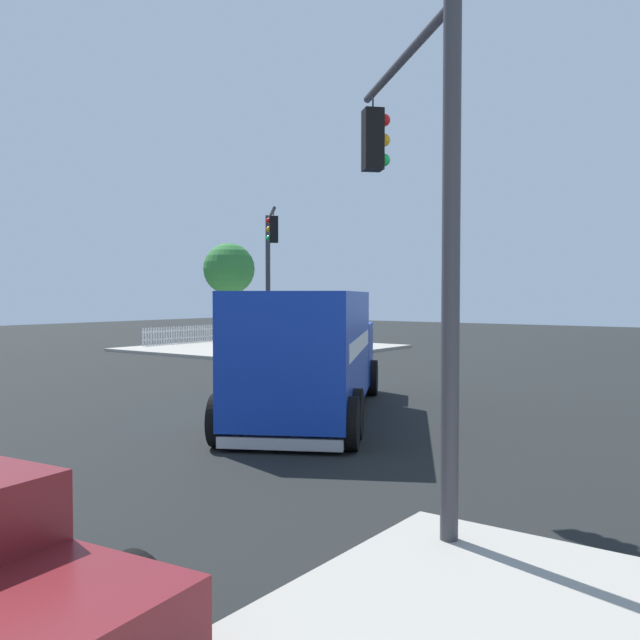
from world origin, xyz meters
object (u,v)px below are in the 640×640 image
at_px(traffic_light_secondary, 270,263).
at_px(shade_tree_near, 229,269).
at_px(traffic_light_primary, 419,194).
at_px(delivery_truck, 311,351).
at_px(pedestrian_crossing, 293,327).
at_px(pedestrian_near_corner, 278,330).

height_order(traffic_light_secondary, shade_tree_near, traffic_light_secondary).
xyz_separation_m(traffic_light_primary, shade_tree_near, (-20.39, -22.77, 0.16)).
xyz_separation_m(delivery_truck, traffic_light_primary, (5.07, 5.50, 2.59)).
height_order(traffic_light_primary, pedestrian_crossing, traffic_light_primary).
xyz_separation_m(traffic_light_primary, traffic_light_secondary, (-13.16, -13.63, 0.01)).
distance_m(pedestrian_crossing, shade_tree_near, 5.72).
bearing_deg(shade_tree_near, traffic_light_secondary, 51.62).
bearing_deg(pedestrian_near_corner, delivery_truck, 42.01).
height_order(delivery_truck, pedestrian_crossing, delivery_truck).
height_order(pedestrian_crossing, shade_tree_near, shade_tree_near).
bearing_deg(pedestrian_crossing, delivery_truck, 39.59).
relative_size(traffic_light_secondary, shade_tree_near, 1.07).
xyz_separation_m(traffic_light_primary, pedestrian_crossing, (-20.17, -17.99, -2.97)).
relative_size(delivery_truck, traffic_light_secondary, 1.44).
bearing_deg(traffic_light_secondary, delivery_truck, 45.16).
distance_m(traffic_light_secondary, shade_tree_near, 11.65).
height_order(traffic_light_secondary, pedestrian_crossing, traffic_light_secondary).
relative_size(traffic_light_primary, pedestrian_crossing, 3.45).
bearing_deg(pedestrian_near_corner, pedestrian_crossing, -178.11).
relative_size(traffic_light_primary, traffic_light_secondary, 1.01).
distance_m(delivery_truck, shade_tree_near, 23.25).
xyz_separation_m(delivery_truck, shade_tree_near, (-15.32, -17.27, 2.76)).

